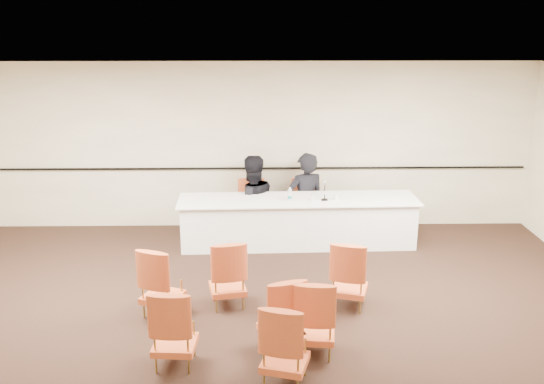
{
  "coord_description": "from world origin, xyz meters",
  "views": [
    {
      "loc": [
        0.13,
        -6.66,
        3.8
      ],
      "look_at": [
        0.29,
        2.6,
        1.05
      ],
      "focal_mm": 40.0,
      "sensor_mm": 36.0,
      "label": 1
    }
  ],
  "objects": [
    {
      "name": "aud_chair_front_mid",
      "position": [
        -0.34,
        0.77,
        0.47
      ],
      "size": [
        0.59,
        0.59,
        0.95
      ],
      "primitive_type": null,
      "rotation": [
        0.0,
        0.0,
        0.2
      ],
      "color": "#AC4D1E",
      "rests_on": "ground"
    },
    {
      "name": "panelist_main_chair",
      "position": [
        0.91,
        3.61,
        0.47
      ],
      "size": [
        0.51,
        0.51,
        0.95
      ],
      "primitive_type": null,
      "rotation": [
        0.0,
        0.0,
        0.03
      ],
      "color": "#AC4D1E",
      "rests_on": "ground"
    },
    {
      "name": "aud_chair_back_mid",
      "position": [
        0.34,
        -0.38,
        0.47
      ],
      "size": [
        0.63,
        0.63,
        0.95
      ],
      "primitive_type": null,
      "rotation": [
        0.0,
        0.0,
        0.32
      ],
      "color": "#AC4D1E",
      "rests_on": "ground"
    },
    {
      "name": "wall_back",
      "position": [
        0.0,
        4.0,
        1.5
      ],
      "size": [
        10.0,
        0.04,
        3.0
      ],
      "primitive_type": "cube",
      "color": "#FAEDC4",
      "rests_on": "ground"
    },
    {
      "name": "aud_chair_extra",
      "position": [
        0.36,
        -1.03,
        0.47
      ],
      "size": [
        0.62,
        0.62,
        0.95
      ],
      "primitive_type": null,
      "rotation": [
        0.0,
        0.0,
        -0.28
      ],
      "color": "#AC4D1E",
      "rests_on": "ground"
    },
    {
      "name": "papers",
      "position": [
        1.31,
        2.98,
        0.81
      ],
      "size": [
        0.34,
        0.28,
        0.0
      ],
      "primitive_type": "cube",
      "rotation": [
        0.0,
        0.0,
        -0.2
      ],
      "color": "white",
      "rests_on": "panel_table"
    },
    {
      "name": "floor",
      "position": [
        0.0,
        0.0,
        0.0
      ],
      "size": [
        10.0,
        10.0,
        0.0
      ],
      "primitive_type": "plane",
      "color": "black",
      "rests_on": "ground"
    },
    {
      "name": "panelist_second",
      "position": [
        -0.06,
        3.59,
        0.48
      ],
      "size": [
        1.11,
        0.99,
        1.9
      ],
      "primitive_type": "imported",
      "rotation": [
        0.0,
        0.0,
        3.48
      ],
      "color": "black",
      "rests_on": "ground"
    },
    {
      "name": "aud_chair_front_right",
      "position": [
        1.29,
        0.72,
        0.47
      ],
      "size": [
        0.62,
        0.62,
        0.95
      ],
      "primitive_type": null,
      "rotation": [
        0.0,
        0.0,
        -0.29
      ],
      "color": "#AC4D1E",
      "rests_on": "ground"
    },
    {
      "name": "wall_rail",
      "position": [
        0.0,
        3.96,
        1.1
      ],
      "size": [
        9.8,
        0.04,
        0.03
      ],
      "primitive_type": "cube",
      "color": "black",
      "rests_on": "wall_back"
    },
    {
      "name": "panel_table",
      "position": [
        0.74,
        3.02,
        0.4
      ],
      "size": [
        4.04,
        1.04,
        0.8
      ],
      "primitive_type": null,
      "rotation": [
        0.0,
        0.0,
        0.03
      ],
      "color": "white",
      "rests_on": "ground"
    },
    {
      "name": "aud_chair_front_left",
      "position": [
        -1.17,
        0.53,
        0.47
      ],
      "size": [
        0.65,
        0.65,
        0.95
      ],
      "primitive_type": null,
      "rotation": [
        0.0,
        0.0,
        -0.38
      ],
      "color": "#AC4D1E",
      "rests_on": "ground"
    },
    {
      "name": "ceiling",
      "position": [
        0.0,
        0.0,
        3.0
      ],
      "size": [
        10.0,
        10.0,
        0.0
      ],
      "primitive_type": "plane",
      "rotation": [
        3.14,
        0.0,
        0.0
      ],
      "color": "white",
      "rests_on": "ground"
    },
    {
      "name": "aud_chair_back_right",
      "position": [
        0.73,
        -0.44,
        0.47
      ],
      "size": [
        0.56,
        0.56,
        0.95
      ],
      "primitive_type": null,
      "rotation": [
        0.0,
        0.0,
        -0.12
      ],
      "color": "#AC4D1E",
      "rests_on": "ground"
    },
    {
      "name": "microphone",
      "position": [
        1.17,
        2.93,
        0.96
      ],
      "size": [
        0.13,
        0.23,
        0.31
      ],
      "primitive_type": null,
      "rotation": [
        0.0,
        0.0,
        -0.07
      ],
      "color": "black",
      "rests_on": "panel_table"
    },
    {
      "name": "aud_chair_back_left",
      "position": [
        -0.85,
        -0.66,
        0.47
      ],
      "size": [
        0.53,
        0.53,
        0.95
      ],
      "primitive_type": null,
      "rotation": [
        0.0,
        0.0,
        -0.07
      ],
      "color": "#AC4D1E",
      "rests_on": "ground"
    },
    {
      "name": "panelist_main",
      "position": [
        0.91,
        3.61,
        0.51
      ],
      "size": [
        0.8,
        0.65,
        1.91
      ],
      "primitive_type": "imported",
      "rotation": [
        0.0,
        0.0,
        3.46
      ],
      "color": "black",
      "rests_on": "ground"
    },
    {
      "name": "panelist_second_chair",
      "position": [
        -0.06,
        3.59,
        0.47
      ],
      "size": [
        0.51,
        0.51,
        0.95
      ],
      "primitive_type": null,
      "rotation": [
        0.0,
        0.0,
        0.03
      ],
      "color": "#AC4D1E",
      "rests_on": "ground"
    },
    {
      "name": "coffee_cup",
      "position": [
        1.36,
        2.95,
        0.86
      ],
      "size": [
        0.1,
        0.1,
        0.12
      ],
      "primitive_type": "cylinder",
      "rotation": [
        0.0,
        0.0,
        -0.39
      ],
      "color": "silver",
      "rests_on": "panel_table"
    },
    {
      "name": "water_bottle",
      "position": [
        0.59,
        2.92,
        0.92
      ],
      "size": [
        0.08,
        0.08,
        0.23
      ],
      "primitive_type": null,
      "rotation": [
        0.0,
        0.0,
        -0.17
      ],
      "color": "#177A80",
      "rests_on": "panel_table"
    },
    {
      "name": "drinking_glass",
      "position": [
        0.98,
        2.94,
        0.85
      ],
      "size": [
        0.08,
        0.08,
        0.1
      ],
      "primitive_type": "cylinder",
      "rotation": [
        0.0,
        0.0,
        -0.37
      ],
      "color": "silver",
      "rests_on": "panel_table"
    }
  ]
}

